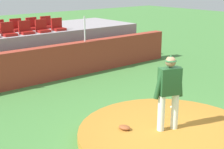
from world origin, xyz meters
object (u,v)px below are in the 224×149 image
at_px(stadium_chair_1, 8,31).
at_px(stadium_chair_8, 33,26).
at_px(stadium_chair_9, 47,24).
at_px(stadium_chair_3, 42,28).
at_px(baseball, 172,107).
at_px(stadium_chair_2, 26,30).
at_px(pitcher, 169,87).
at_px(fielding_glove, 125,128).
at_px(stadium_chair_7, 17,27).
at_px(stadium_chair_4, 58,26).

bearing_deg(stadium_chair_1, stadium_chair_8, -147.95).
bearing_deg(stadium_chair_1, stadium_chair_9, -156.04).
xyz_separation_m(stadium_chair_3, stadium_chair_9, (0.72, 0.95, 0.00)).
distance_m(baseball, stadium_chair_2, 6.76).
bearing_deg(pitcher, fielding_glove, 163.01).
relative_size(stadium_chair_2, stadium_chair_7, 1.00).
bearing_deg(stadium_chair_3, pitcher, 84.75).
distance_m(pitcher, stadium_chair_7, 8.23).
distance_m(pitcher, stadium_chair_1, 7.34).
xyz_separation_m(baseball, stadium_chair_2, (-1.13, 6.49, 1.51)).
bearing_deg(stadium_chair_8, stadium_chair_3, 88.63).
xyz_separation_m(pitcher, stadium_chair_1, (-0.74, 7.28, 0.50)).
distance_m(stadium_chair_2, stadium_chair_4, 1.44).
height_order(stadium_chair_1, stadium_chair_9, same).
distance_m(pitcher, stadium_chair_9, 8.37).
relative_size(baseball, stadium_chair_8, 0.15).
bearing_deg(stadium_chair_8, stadium_chair_9, -175.77).
relative_size(baseball, stadium_chair_1, 0.15).
bearing_deg(stadium_chair_4, baseball, 87.28).
distance_m(pitcher, stadium_chair_2, 7.32).
relative_size(baseball, stadium_chair_9, 0.15).
bearing_deg(stadium_chair_7, fielding_glove, 83.91).
xyz_separation_m(stadium_chair_4, stadium_chair_7, (-1.40, 0.90, 0.00)).
bearing_deg(pitcher, stadium_chair_7, 110.71).
bearing_deg(stadium_chair_7, stadium_chair_1, 51.12).
relative_size(stadium_chair_1, stadium_chair_3, 1.00).
xyz_separation_m(stadium_chair_1, stadium_chair_8, (1.43, 0.90, 0.00)).
bearing_deg(stadium_chair_7, stadium_chair_3, 125.47).
xyz_separation_m(stadium_chair_2, stadium_chair_7, (0.04, 0.91, 0.00)).
xyz_separation_m(baseball, stadium_chair_3, (-0.43, 6.47, 1.51)).
bearing_deg(fielding_glove, stadium_chair_4, 143.09).
bearing_deg(baseball, stadium_chair_4, 87.28).
distance_m(baseball, stadium_chair_7, 7.64).
xyz_separation_m(fielding_glove, stadium_chair_3, (1.47, 6.66, 1.49)).
distance_m(baseball, stadium_chair_4, 6.68).
xyz_separation_m(pitcher, stadium_chair_2, (-0.03, 7.30, 0.50)).
height_order(stadium_chair_3, stadium_chair_9, same).
xyz_separation_m(pitcher, stadium_chair_8, (0.69, 8.18, 0.50)).
distance_m(stadium_chair_2, stadium_chair_7, 0.91).
height_order(stadium_chair_4, stadium_chair_7, same).
relative_size(stadium_chair_8, stadium_chair_9, 1.00).
xyz_separation_m(stadium_chair_2, stadium_chair_8, (0.73, 0.88, 0.00)).
bearing_deg(fielding_glove, stadium_chair_9, 145.28).
xyz_separation_m(baseball, stadium_chair_8, (-0.41, 7.37, 1.51)).
height_order(baseball, stadium_chair_1, stadium_chair_1).
xyz_separation_m(fielding_glove, stadium_chair_8, (1.49, 7.56, 1.49)).
height_order(stadium_chair_1, stadium_chair_2, same).
xyz_separation_m(pitcher, stadium_chair_3, (0.67, 7.28, 0.50)).
xyz_separation_m(pitcher, stadium_chair_4, (1.41, 7.31, 0.50)).
bearing_deg(stadium_chair_1, stadium_chair_7, -128.88).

